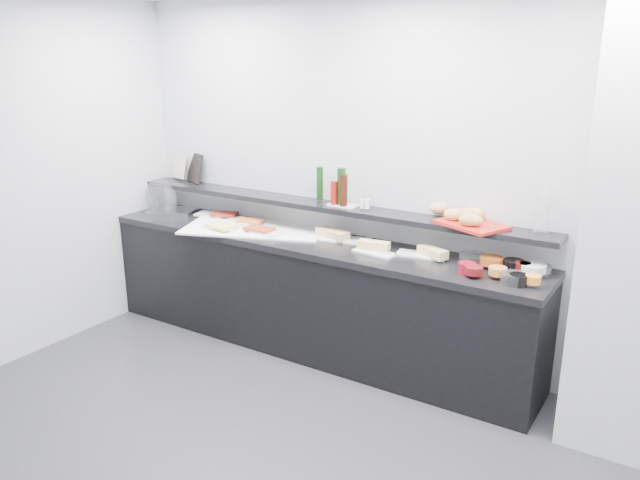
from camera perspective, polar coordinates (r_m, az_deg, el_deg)
The scene contains 55 objects.
back_wall at distance 4.59m, azimuth 8.49°, elevation 5.00°, with size 5.00×0.02×2.70m, color #ADB0B4.
column at distance 3.88m, azimuth 26.85°, elevation 1.24°, with size 0.50×0.50×2.70m, color silver.
buffet_cabinet at distance 4.92m, azimuth -0.90°, elevation -5.27°, with size 3.60×0.60×0.85m, color black.
counter_top at distance 4.77m, azimuth -0.93°, elevation -0.25°, with size 3.62×0.62×0.05m, color black.
wall_shelf at distance 4.85m, azimuth 0.19°, elevation 3.15°, with size 3.60×0.25×0.04m, color black.
cloche_base at distance 5.69m, azimuth -13.32°, elevation 2.56°, with size 0.39×0.26×0.04m, color silver.
cloche_dome at distance 5.77m, azimuth -14.35°, elevation 3.76°, with size 0.38×0.25×0.34m, color silver.
linen_runner at distance 5.06m, azimuth -6.04°, elevation 1.03°, with size 1.13×0.53×0.01m, color white.
platter_meat_a at distance 5.51m, azimuth -9.87°, elevation 2.34°, with size 0.26×0.18×0.01m, color silver.
food_meat_a at distance 5.42m, azimuth -8.75°, elevation 2.36°, with size 0.22×0.14×0.02m, color maroon.
platter_salmon at distance 5.24m, azimuth -7.09°, elevation 1.72°, with size 0.26×0.17×0.01m, color white.
food_salmon at distance 5.18m, azimuth -6.38°, elevation 1.78°, with size 0.20×0.13×0.02m, color #D05B2A.
platter_cheese at distance 5.10m, azimuth -8.88°, elevation 1.24°, with size 0.29×0.19×0.01m, color white.
food_cheese at distance 5.05m, azimuth -9.01°, elevation 1.27°, with size 0.24×0.15×0.02m, color #EBDD5B.
platter_meat_b at distance 4.89m, azimuth -4.77°, elevation 0.70°, with size 0.26×0.17×0.01m, color white.
food_meat_b at distance 4.93m, azimuth -5.57°, elevation 1.03°, with size 0.22×0.14×0.02m, color maroon.
sandwich_plate_left at distance 4.74m, azimuth 2.21°, elevation 0.05°, with size 0.40×0.17×0.01m, color white.
sandwich_food_left at distance 4.76m, azimuth 1.16°, elevation 0.58°, with size 0.27×0.10×0.06m, color tan.
tongs_left at distance 4.71m, azimuth 1.57°, elevation 0.08°, with size 0.01×0.01×0.16m, color silver.
sandwich_plate_mid at distance 4.44m, azimuth 5.00°, elevation -1.16°, with size 0.31×0.13×0.01m, color silver.
sandwich_food_mid at distance 4.48m, azimuth 4.93°, elevation -0.50°, with size 0.23×0.09×0.06m, color tan.
tongs_mid at distance 4.45m, azimuth 4.98°, elevation -0.98°, with size 0.01×0.01×0.16m, color silver.
sandwich_plate_right at distance 4.43m, azimuth 9.25°, elevation -1.38°, with size 0.35×0.15×0.01m, color silver.
sandwich_food_right at distance 4.38m, azimuth 10.26°, elevation -1.11°, with size 0.23×0.09×0.06m, color #DFC075.
tongs_right at distance 4.36m, azimuth 10.38°, elevation -1.55°, with size 0.01×0.01×0.16m, color silver.
bowl_glass_fruit at distance 4.34m, azimuth 13.78°, elevation -1.66°, with size 0.18×0.18×0.07m, color white.
fill_glass_fruit at distance 4.29m, azimuth 15.40°, elevation -1.83°, with size 0.15×0.15×0.05m, color #CD5A1C.
bowl_black_jam at distance 4.28m, azimuth 17.27°, elevation -2.21°, with size 0.14×0.14×0.07m, color black.
fill_black_jam at distance 4.23m, azimuth 18.05°, elevation -2.31°, with size 0.10×0.10×0.05m, color #5C0E0D.
bowl_glass_cream at distance 4.23m, azimuth 19.36°, elevation -2.62°, with size 0.16×0.16×0.07m, color silver.
fill_glass_cream at distance 4.22m, azimuth 18.89°, elevation -2.43°, with size 0.17×0.17×0.05m, color white.
bowl_red_jam at distance 4.14m, azimuth 13.29°, elevation -2.51°, with size 0.12×0.12×0.07m, color maroon.
fill_red_jam at distance 4.07m, azimuth 13.89°, elevation -2.71°, with size 0.11×0.11×0.05m, color #620E11.
bowl_glass_salmon at distance 4.03m, azimuth 17.24°, elevation -3.38°, with size 0.16×0.16×0.07m, color silver.
fill_glass_salmon at distance 4.10m, azimuth 15.93°, elevation -2.74°, with size 0.11×0.11×0.05m, color orange.
bowl_black_fruit at distance 4.01m, azimuth 17.67°, elevation -3.49°, with size 0.11×0.11×0.07m, color black.
fill_black_fruit at distance 4.01m, azimuth 18.91°, elevation -3.43°, with size 0.09×0.09×0.05m, color orange.
framed_print at distance 5.73m, azimuth -11.34°, elevation 6.48°, with size 0.25×0.02×0.26m, color black.
print_art at distance 5.87m, azimuth -12.76°, elevation 6.62°, with size 0.20×0.00×0.22m, color tan.
condiment_tray at distance 4.76m, azimuth 2.16°, elevation 3.20°, with size 0.22×0.14×0.01m, color silver.
bottle_green_a at distance 4.88m, azimuth -0.01°, elevation 5.20°, with size 0.05×0.05×0.26m, color black.
bottle_brown at distance 4.69m, azimuth 2.17°, elevation 4.57°, with size 0.06×0.06×0.24m, color black.
bottle_green_b at distance 4.73m, azimuth 1.96°, elevation 4.93°, with size 0.06×0.06×0.28m, color #0E350F.
bottle_hot at distance 4.74m, azimuth 1.28°, elevation 4.34°, with size 0.05×0.05×0.18m, color #A60D0B.
shaker_salt at distance 4.63m, azimuth 4.34°, elevation 3.30°, with size 0.04×0.04×0.07m, color white.
shaker_pepper at distance 4.63m, azimuth 3.86°, elevation 3.33°, with size 0.03×0.03×0.07m, color silver.
bread_tray at distance 4.32m, azimuth 13.67°, elevation 1.39°, with size 0.44×0.31×0.02m, color red.
bread_roll_nw at distance 4.51m, azimuth 10.79°, elevation 2.87°, with size 0.13×0.08×0.08m, color tan.
bread_roll_ne at distance 4.41m, azimuth 13.85°, elevation 2.37°, with size 0.14×0.09×0.08m, color tan.
bread_roll_sw at distance 4.35m, azimuth 12.01°, elevation 2.29°, with size 0.12×0.08×0.08m, color tan.
bread_roll_s at distance 4.23m, azimuth 13.45°, elevation 1.78°, with size 0.13×0.09×0.08m, color #AF8743.
bread_roll_se at distance 4.24m, azimuth 13.82°, elevation 1.80°, with size 0.15×0.09×0.08m, color #BF8049.
bread_roll_midw at distance 4.38m, azimuth 13.00°, elevation 2.34°, with size 0.15×0.10×0.08m, color #BF7A48.
bread_roll_mide at distance 4.38m, azimuth 12.47°, elevation 2.37°, with size 0.15×0.10×0.08m, color #B47244.
carafe at distance 4.22m, azimuth 19.70°, elevation 2.48°, with size 0.10×0.10×0.30m, color white.
Camera 1 is at (1.81, -2.11, 2.27)m, focal length 35.00 mm.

